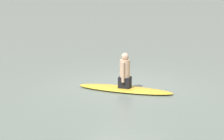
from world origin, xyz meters
The scene contains 3 objects.
ground_plane centered at (0.00, 0.00, 0.00)m, with size 400.00×400.00×0.00m, color slate.
surfboard centered at (-0.63, -0.27, 0.05)m, with size 2.94×0.73×0.10m, color gold.
person_paddler centered at (-0.63, -0.27, 0.58)m, with size 0.46×0.35×1.06m.
Camera 1 is at (-11.12, -3.85, 3.10)m, focal length 61.42 mm.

